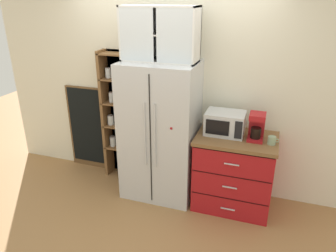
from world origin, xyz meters
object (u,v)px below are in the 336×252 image
(refrigerator, at_px, (160,131))
(microwave, at_px, (225,123))
(mug_navy, at_px, (238,133))
(chalkboard_menu, at_px, (88,128))
(bottle_green, at_px, (237,129))
(coffee_maker, at_px, (257,126))
(mug_sage, at_px, (272,140))

(refrigerator, relative_size, microwave, 3.87)
(refrigerator, distance_m, mug_navy, 0.93)
(chalkboard_menu, bearing_deg, bottle_green, -8.80)
(coffee_maker, height_order, bottle_green, coffee_maker)
(microwave, distance_m, chalkboard_menu, 2.05)
(mug_sage, xyz_separation_m, chalkboard_menu, (-2.52, 0.36, -0.34))
(coffee_maker, xyz_separation_m, bottle_green, (-0.20, -0.05, -0.04))
(refrigerator, xyz_separation_m, mug_navy, (0.92, 0.03, 0.10))
(microwave, relative_size, coffee_maker, 1.42)
(refrigerator, bearing_deg, microwave, 4.46)
(refrigerator, height_order, mug_sage, refrigerator)
(mug_navy, distance_m, bottle_green, 0.09)
(coffee_maker, distance_m, chalkboard_menu, 2.40)
(refrigerator, xyz_separation_m, chalkboard_menu, (-1.22, 0.30, -0.24))
(microwave, height_order, bottle_green, same)
(mug_navy, relative_size, chalkboard_menu, 0.09)
(mug_navy, bearing_deg, refrigerator, -178.42)
(coffee_maker, xyz_separation_m, chalkboard_menu, (-2.34, 0.28, -0.45))
(mug_sage, relative_size, bottle_green, 0.47)
(mug_sage, distance_m, mug_navy, 0.38)
(refrigerator, relative_size, coffee_maker, 5.49)
(mug_navy, bearing_deg, chalkboard_menu, 172.74)
(chalkboard_menu, bearing_deg, coffee_maker, -6.84)
(coffee_maker, bearing_deg, bottle_green, -165.65)
(coffee_maker, xyz_separation_m, mug_navy, (-0.20, 0.01, -0.11))
(mug_navy, xyz_separation_m, chalkboard_menu, (-2.15, 0.27, -0.33))
(mug_sage, xyz_separation_m, mug_navy, (-0.37, 0.09, -0.00))
(refrigerator, bearing_deg, bottle_green, -2.06)
(mug_sage, distance_m, bottle_green, 0.38)
(chalkboard_menu, bearing_deg, mug_sage, -8.18)
(chalkboard_menu, bearing_deg, microwave, -6.84)
(microwave, bearing_deg, mug_navy, -12.67)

